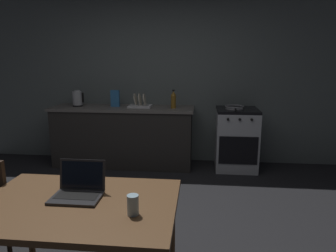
{
  "coord_description": "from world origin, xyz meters",
  "views": [
    {
      "loc": [
        0.63,
        -2.49,
        1.63
      ],
      "look_at": [
        0.28,
        0.94,
        0.88
      ],
      "focal_mm": 32.98,
      "sensor_mm": 36.0,
      "label": 1
    }
  ],
  "objects_px": {
    "cereal_box": "(115,98)",
    "dish_rack": "(140,104)",
    "laptop": "(78,190)",
    "bottle": "(173,100)",
    "electric_kettle": "(77,99)",
    "dining_table": "(78,212)",
    "frying_pan": "(235,107)",
    "drinking_glass": "(133,205)",
    "stove_oven": "(236,139)"
  },
  "relations": [
    {
      "from": "stove_oven",
      "to": "bottle",
      "type": "xyz_separation_m",
      "value": [
        -0.94,
        -0.05,
        0.59
      ]
    },
    {
      "from": "stove_oven",
      "to": "frying_pan",
      "type": "bearing_deg",
      "value": -152.08
    },
    {
      "from": "drinking_glass",
      "to": "dish_rack",
      "type": "relative_size",
      "value": 0.36
    },
    {
      "from": "bottle",
      "to": "dish_rack",
      "type": "distance_m",
      "value": 0.52
    },
    {
      "from": "frying_pan",
      "to": "bottle",
      "type": "bearing_deg",
      "value": -178.56
    },
    {
      "from": "cereal_box",
      "to": "dish_rack",
      "type": "xyz_separation_m",
      "value": [
        0.39,
        -0.02,
        -0.08
      ]
    },
    {
      "from": "laptop",
      "to": "drinking_glass",
      "type": "bearing_deg",
      "value": -17.06
    },
    {
      "from": "electric_kettle",
      "to": "dish_rack",
      "type": "distance_m",
      "value": 0.98
    },
    {
      "from": "drinking_glass",
      "to": "cereal_box",
      "type": "distance_m",
      "value": 3.07
    },
    {
      "from": "stove_oven",
      "to": "drinking_glass",
      "type": "distance_m",
      "value": 3.07
    },
    {
      "from": "frying_pan",
      "to": "dish_rack",
      "type": "xyz_separation_m",
      "value": [
        -1.4,
        0.03,
        0.02
      ]
    },
    {
      "from": "dining_table",
      "to": "electric_kettle",
      "type": "relative_size",
      "value": 5.22
    },
    {
      "from": "laptop",
      "to": "electric_kettle",
      "type": "height_order",
      "value": "electric_kettle"
    },
    {
      "from": "cereal_box",
      "to": "electric_kettle",
      "type": "bearing_deg",
      "value": -178.05
    },
    {
      "from": "drinking_glass",
      "to": "dish_rack",
      "type": "xyz_separation_m",
      "value": [
        -0.51,
        2.91,
        0.17
      ]
    },
    {
      "from": "stove_oven",
      "to": "electric_kettle",
      "type": "distance_m",
      "value": 2.49
    },
    {
      "from": "electric_kettle",
      "to": "cereal_box",
      "type": "distance_m",
      "value": 0.59
    },
    {
      "from": "stove_oven",
      "to": "frying_pan",
      "type": "xyz_separation_m",
      "value": [
        -0.05,
        -0.03,
        0.48
      ]
    },
    {
      "from": "drinking_glass",
      "to": "stove_oven",
      "type": "bearing_deg",
      "value": 72.14
    },
    {
      "from": "dish_rack",
      "to": "drinking_glass",
      "type": "bearing_deg",
      "value": -80.0
    },
    {
      "from": "cereal_box",
      "to": "dish_rack",
      "type": "bearing_deg",
      "value": -2.94
    },
    {
      "from": "stove_oven",
      "to": "dining_table",
      "type": "xyz_separation_m",
      "value": [
        -1.33,
        -2.78,
        0.21
      ]
    },
    {
      "from": "bottle",
      "to": "frying_pan",
      "type": "bearing_deg",
      "value": 1.44
    },
    {
      "from": "electric_kettle",
      "to": "frying_pan",
      "type": "distance_m",
      "value": 2.38
    },
    {
      "from": "laptop",
      "to": "drinking_glass",
      "type": "distance_m",
      "value": 0.46
    },
    {
      "from": "stove_oven",
      "to": "electric_kettle",
      "type": "bearing_deg",
      "value": 179.94
    },
    {
      "from": "electric_kettle",
      "to": "frying_pan",
      "type": "height_order",
      "value": "electric_kettle"
    },
    {
      "from": "bottle",
      "to": "cereal_box",
      "type": "distance_m",
      "value": 0.9
    },
    {
      "from": "laptop",
      "to": "cereal_box",
      "type": "xyz_separation_m",
      "value": [
        -0.49,
        2.72,
        0.26
      ]
    },
    {
      "from": "dining_table",
      "to": "cereal_box",
      "type": "distance_m",
      "value": 2.88
    },
    {
      "from": "electric_kettle",
      "to": "bottle",
      "type": "distance_m",
      "value": 1.48
    },
    {
      "from": "laptop",
      "to": "bottle",
      "type": "height_order",
      "value": "bottle"
    },
    {
      "from": "drinking_glass",
      "to": "cereal_box",
      "type": "bearing_deg",
      "value": 107.12
    },
    {
      "from": "stove_oven",
      "to": "laptop",
      "type": "relative_size",
      "value": 2.85
    },
    {
      "from": "stove_oven",
      "to": "cereal_box",
      "type": "xyz_separation_m",
      "value": [
        -1.84,
        0.02,
        0.58
      ]
    },
    {
      "from": "electric_kettle",
      "to": "dish_rack",
      "type": "height_order",
      "value": "electric_kettle"
    },
    {
      "from": "dining_table",
      "to": "dish_rack",
      "type": "distance_m",
      "value": 2.8
    },
    {
      "from": "drinking_glass",
      "to": "bottle",
      "type": "bearing_deg",
      "value": 90.09
    },
    {
      "from": "electric_kettle",
      "to": "drinking_glass",
      "type": "relative_size",
      "value": 2.01
    },
    {
      "from": "drinking_glass",
      "to": "electric_kettle",
      "type": "bearing_deg",
      "value": 117.12
    },
    {
      "from": "bottle",
      "to": "dish_rack",
      "type": "xyz_separation_m",
      "value": [
        -0.51,
        0.05,
        -0.08
      ]
    },
    {
      "from": "laptop",
      "to": "electric_kettle",
      "type": "bearing_deg",
      "value": 120.73
    },
    {
      "from": "laptop",
      "to": "drinking_glass",
      "type": "height_order",
      "value": "laptop"
    },
    {
      "from": "frying_pan",
      "to": "dish_rack",
      "type": "relative_size",
      "value": 1.31
    },
    {
      "from": "dining_table",
      "to": "drinking_glass",
      "type": "bearing_deg",
      "value": -17.1
    },
    {
      "from": "electric_kettle",
      "to": "drinking_glass",
      "type": "distance_m",
      "value": 3.27
    },
    {
      "from": "electric_kettle",
      "to": "frying_pan",
      "type": "bearing_deg",
      "value": -0.67
    },
    {
      "from": "laptop",
      "to": "bottle",
      "type": "relative_size",
      "value": 1.17
    },
    {
      "from": "frying_pan",
      "to": "dish_rack",
      "type": "bearing_deg",
      "value": 178.87
    },
    {
      "from": "stove_oven",
      "to": "frying_pan",
      "type": "height_order",
      "value": "frying_pan"
    }
  ]
}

